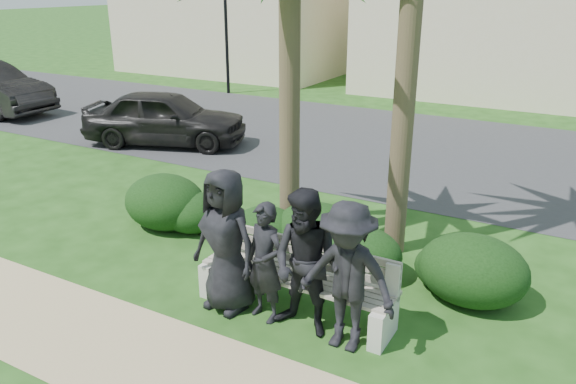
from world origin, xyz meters
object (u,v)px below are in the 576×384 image
car_a (165,118)px  man_d (347,277)px  park_bench (296,283)px  man_c (307,264)px  street_lamp (226,13)px  man_b (265,263)px  man_a (226,241)px

car_a → man_d: bearing=-146.8°
park_bench → man_c: 0.67m
car_a → street_lamp: bearing=2.4°
man_b → man_c: bearing=12.5°
man_a → man_d: man_a is taller
man_a → man_c: man_a is taller
park_bench → man_d: bearing=-23.1°
man_d → street_lamp: bearing=130.1°
man_b → car_a: size_ratio=0.37×
park_bench → man_d: 1.05m
man_a → man_c: 1.14m
man_c → park_bench: bearing=139.6°
park_bench → man_b: size_ratio=1.67×
street_lamp → man_c: street_lamp is taller
man_a → park_bench: bearing=28.3°
park_bench → car_a: 8.61m
street_lamp → man_b: 15.60m
car_a → man_b: bearing=-151.0°
man_b → man_c: (0.58, -0.01, 0.13)m
man_d → car_a: 9.50m
park_bench → man_c: bearing=-44.7°
man_b → car_a: bearing=152.0°
street_lamp → man_b: bearing=-53.4°
man_c → street_lamp: bearing=132.9°
street_lamp → man_c: 15.93m
man_a → car_a: (-5.91, 5.68, -0.24)m
park_bench → man_a: (-0.82, -0.32, 0.53)m
park_bench → man_c: (0.31, -0.31, 0.50)m
street_lamp → car_a: bearing=-67.8°
street_lamp → man_a: size_ratio=2.28×
man_b → street_lamp: bearing=139.8°
man_a → man_d: size_ratio=1.05×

